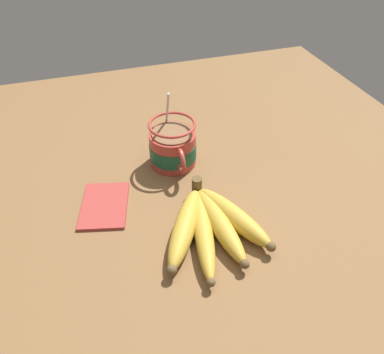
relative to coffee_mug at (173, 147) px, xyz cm
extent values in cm
cube|color=brown|center=(9.60, 0.52, -5.86)|extent=(120.18, 120.18, 3.58)
cylinder|color=#B23D33|center=(-0.12, 0.00, -0.31)|extent=(9.83, 9.83, 7.52)
cylinder|color=#195638|center=(-0.12, 0.00, -0.68)|extent=(10.03, 10.03, 3.40)
torus|color=#B23D33|center=(5.73, 0.00, 0.78)|extent=(5.56, 0.90, 5.56)
cylinder|color=#846042|center=(-0.12, 0.00, 3.54)|extent=(8.63, 8.63, 0.40)
torus|color=#B23D33|center=(-0.12, 0.00, 5.64)|extent=(9.83, 9.83, 0.60)
cylinder|color=silver|center=(-4.47, 0.00, 4.57)|extent=(5.74, 0.50, 14.45)
ellipsoid|color=silver|center=(-1.84, 0.00, -2.57)|extent=(3.00, 2.00, 0.80)
cylinder|color=brown|center=(11.26, 1.65, -1.39)|extent=(2.00, 2.00, 3.00)
ellipsoid|color=gold|center=(20.21, -3.45, -2.15)|extent=(18.06, 12.56, 3.85)
sphere|color=brown|center=(28.29, -8.05, -2.15)|extent=(1.73, 1.73, 1.73)
ellipsoid|color=gold|center=(22.14, -0.74, -2.46)|extent=(20.50, 7.52, 3.23)
sphere|color=brown|center=(32.04, -2.92, -2.46)|extent=(1.45, 1.45, 1.45)
ellipsoid|color=gold|center=(21.43, 2.52, -2.29)|extent=(18.65, 5.11, 3.56)
sphere|color=brown|center=(30.61, 3.30, -2.29)|extent=(1.60, 1.60, 1.60)
ellipsoid|color=gold|center=(20.51, 5.41, -2.17)|extent=(18.07, 10.30, 3.81)
sphere|color=brown|center=(28.82, 8.80, -2.17)|extent=(1.71, 1.71, 1.71)
cube|color=#A33833|center=(9.08, -16.20, -3.77)|extent=(14.00, 11.33, 0.60)
camera|label=1|loc=(62.41, -15.56, 46.72)|focal=35.00mm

